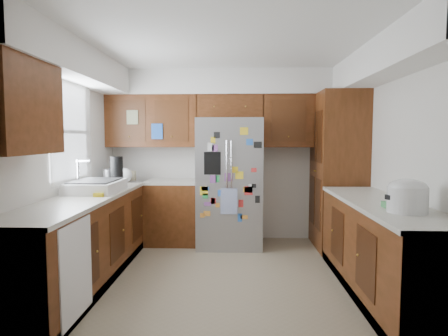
{
  "coord_description": "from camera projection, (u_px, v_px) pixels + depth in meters",
  "views": [
    {
      "loc": [
        0.11,
        -4.06,
        1.53
      ],
      "look_at": [
        -0.05,
        0.35,
        1.18
      ],
      "focal_mm": 30.0,
      "sensor_mm": 36.0,
      "label": 1
    }
  ],
  "objects": [
    {
      "name": "paper_towel",
      "position": [
        398.0,
        197.0,
        3.1
      ],
      "size": [
        0.11,
        0.11,
        0.25
      ],
      "primitive_type": "cylinder",
      "color": "white",
      "rests_on": "right_counter_run"
    },
    {
      "name": "room_shell",
      "position": [
        219.0,
        113.0,
        4.39
      ],
      "size": [
        3.64,
        3.24,
        2.52
      ],
      "color": "silver",
      "rests_on": "ground"
    },
    {
      "name": "bridge_cabinet",
      "position": [
        230.0,
        107.0,
        5.44
      ],
      "size": [
        0.96,
        0.34,
        0.35
      ],
      "primitive_type": "cube",
      "color": "#44240D",
      "rests_on": "fridge"
    },
    {
      "name": "floor",
      "position": [
        227.0,
        275.0,
        4.17
      ],
      "size": [
        3.6,
        3.6,
        0.0
      ],
      "primitive_type": "plane",
      "color": "gray",
      "rests_on": "ground"
    },
    {
      "name": "fridge",
      "position": [
        230.0,
        183.0,
        5.3
      ],
      "size": [
        0.9,
        0.79,
        1.8
      ],
      "color": "gray",
      "rests_on": "ground"
    },
    {
      "name": "rice_cooker",
      "position": [
        407.0,
        195.0,
        3.06
      ],
      "size": [
        0.32,
        0.31,
        0.28
      ],
      "color": "white",
      "rests_on": "right_counter_run"
    },
    {
      "name": "pantry",
      "position": [
        338.0,
        171.0,
        5.18
      ],
      "size": [
        0.6,
        0.9,
        2.15
      ],
      "primitive_type": "cube",
      "color": "#44240D",
      "rests_on": "ground"
    },
    {
      "name": "left_counter_run",
      "position": [
        107.0,
        236.0,
        4.21
      ],
      "size": [
        1.36,
        3.2,
        0.92
      ],
      "color": "#44240D",
      "rests_on": "ground"
    },
    {
      "name": "right_counter_run",
      "position": [
        381.0,
        253.0,
        3.61
      ],
      "size": [
        0.63,
        2.25,
        0.92
      ],
      "color": "#44240D",
      "rests_on": "ground"
    },
    {
      "name": "fridge_top_items",
      "position": [
        219.0,
        86.0,
        5.38
      ],
      "size": [
        0.64,
        0.33,
        0.29
      ],
      "color": "blue",
      "rests_on": "bridge_cabinet"
    },
    {
      "name": "left_counter_clutter",
      "position": [
        118.0,
        174.0,
        4.95
      ],
      "size": [
        0.38,
        0.85,
        0.38
      ],
      "color": "black",
      "rests_on": "left_counter_run"
    },
    {
      "name": "sink_assembly",
      "position": [
        96.0,
        186.0,
        4.24
      ],
      "size": [
        0.52,
        0.74,
        0.37
      ],
      "color": "white",
      "rests_on": "left_counter_run"
    }
  ]
}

